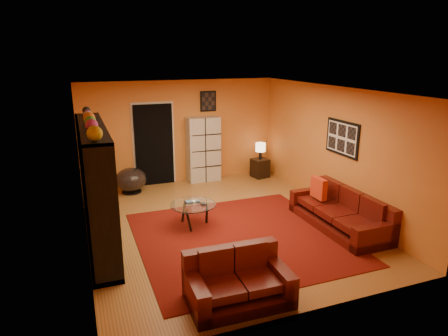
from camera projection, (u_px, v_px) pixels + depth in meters
name	position (u px, v px, depth m)	size (l,w,h in m)	color
floor	(221.00, 224.00, 7.85)	(6.00, 6.00, 0.00)	brown
ceiling	(221.00, 90.00, 7.13)	(6.00, 6.00, 0.00)	white
wall_back	(180.00, 132.00, 10.19)	(6.00, 6.00, 0.00)	orange
wall_front	(308.00, 220.00, 4.80)	(6.00, 6.00, 0.00)	orange
wall_left	(81.00, 174.00, 6.64)	(6.00, 6.00, 0.00)	orange
wall_right	(333.00, 149.00, 8.34)	(6.00, 6.00, 0.00)	orange
rug	(240.00, 237.00, 7.26)	(3.60, 3.60, 0.01)	#500D09
doorway	(154.00, 145.00, 9.99)	(0.95, 0.10, 2.04)	black
wall_art_right	(342.00, 138.00, 7.98)	(0.03, 1.00, 0.70)	black
wall_art_back	(208.00, 101.00, 10.22)	(0.42, 0.03, 0.52)	black
entertainment_unit	(96.00, 186.00, 6.79)	(0.45, 3.00, 2.10)	black
tv	(99.00, 190.00, 6.86)	(0.12, 0.89, 0.51)	black
sofa	(343.00, 213.00, 7.65)	(0.90, 2.19, 0.85)	#450C09
loveseat	(237.00, 281.00, 5.37)	(1.38, 0.85, 0.85)	#450C09
throw_pillow	(319.00, 188.00, 8.00)	(0.12, 0.42, 0.42)	red
coffee_table	(193.00, 206.00, 7.66)	(0.88, 0.88, 0.44)	silver
storage_cabinet	(203.00, 149.00, 10.32)	(0.84, 0.37, 1.67)	beige
bowl_chair	(131.00, 180.00, 9.54)	(0.74, 0.74, 0.60)	black
side_table	(260.00, 168.00, 10.77)	(0.40, 0.40, 0.50)	black
table_lamp	(261.00, 148.00, 10.62)	(0.26, 0.26, 0.44)	black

